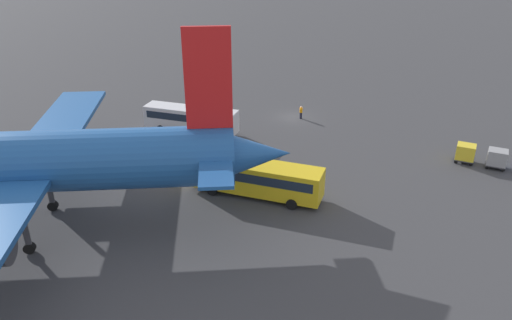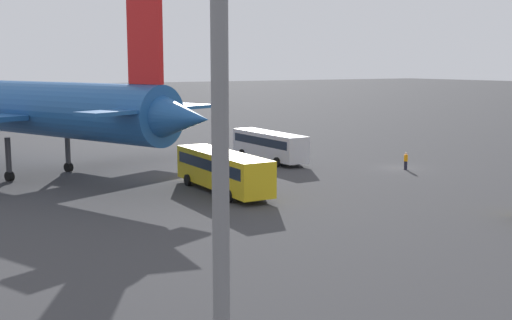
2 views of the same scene
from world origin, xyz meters
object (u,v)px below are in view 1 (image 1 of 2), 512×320
Objects in this scene: worker_person at (301,112)px; cargo_cart_yellow at (466,152)px; airplane at (11,164)px; shuttle_bus_far at (256,176)px; cargo_cart_grey at (497,158)px; shuttle_bus_near at (191,118)px.

cargo_cart_yellow is (-19.81, 7.67, 0.32)m from worker_person.
shuttle_bus_far is at bearing -167.06° from airplane.
shuttle_bus_far reaches higher than cargo_cart_yellow.
cargo_cart_yellow is at bearing -167.13° from airplane.
airplane is 46.67m from cargo_cart_grey.
cargo_cart_grey and cargo_cart_yellow have the same top height.
worker_person is at bearing -143.15° from shuttle_bus_near.
cargo_cart_grey reaches higher than worker_person.
cargo_cart_yellow is at bearing -177.60° from shuttle_bus_near.
airplane is 19.74× the size of cargo_cart_yellow.
airplane is 20.86m from shuttle_bus_far.
worker_person is at bearing -86.95° from shuttle_bus_far.
worker_person is 21.25m from cargo_cart_yellow.
cargo_cart_grey is (-22.58, -12.95, -0.78)m from shuttle_bus_far.
shuttle_bus_far is 7.32× the size of worker_person.
cargo_cart_yellow reaches higher than worker_person.
cargo_cart_grey is at bearing -169.77° from airplane.
cargo_cart_yellow is at bearing -8.69° from cargo_cart_grey.
shuttle_bus_far reaches higher than worker_person.
shuttle_bus_far is at bearing 29.84° from cargo_cart_grey.
shuttle_bus_near is 31.68m from cargo_cart_yellow.
shuttle_bus_far is 5.78× the size of cargo_cart_yellow.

